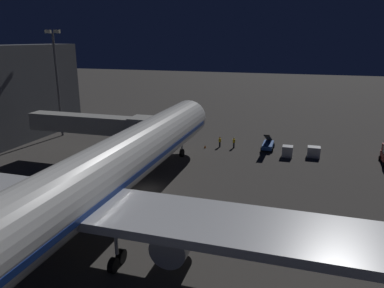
{
  "coord_description": "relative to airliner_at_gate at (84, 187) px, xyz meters",
  "views": [
    {
      "loc": [
        -17.29,
        37.3,
        17.48
      ],
      "look_at": [
        -3.0,
        -9.22,
        3.5
      ],
      "focal_mm": 34.43,
      "sensor_mm": 36.0,
      "label": 1
    }
  ],
  "objects": [
    {
      "name": "ground_plane",
      "position": [
        -0.0,
        -12.29,
        -5.31
      ],
      "size": [
        320.0,
        320.0,
        0.0
      ],
      "primitive_type": "plane",
      "color": "#383533"
    },
    {
      "name": "airliner_at_gate",
      "position": [
        0.0,
        0.0,
        0.0
      ],
      "size": [
        51.83,
        64.59,
        18.62
      ],
      "color": "silver",
      "rests_on": "ground_plane"
    },
    {
      "name": "jet_bridge",
      "position": [
        10.77,
        -20.86,
        0.1
      ],
      "size": [
        19.77,
        3.4,
        6.95
      ],
      "color": "#9E9E99",
      "rests_on": "ground_plane"
    },
    {
      "name": "apron_floodlight_mast",
      "position": [
        25.5,
        -31.67,
        5.62
      ],
      "size": [
        2.9,
        0.5,
        18.94
      ],
      "color": "#59595E",
      "rests_on": "ground_plane"
    },
    {
      "name": "belt_loader",
      "position": [
        -12.21,
        -33.8,
        -4.47
      ],
      "size": [
        1.96,
        6.91,
        3.3
      ],
      "color": "#234C9E",
      "rests_on": "ground_plane"
    },
    {
      "name": "baggage_container_near_belt",
      "position": [
        -19.33,
        -31.8,
        -4.51
      ],
      "size": [
        1.88,
        1.54,
        1.61
      ],
      "primitive_type": "cube",
      "color": "#B7BABF",
      "rests_on": "ground_plane"
    },
    {
      "name": "baggage_container_mid_row",
      "position": [
        -15.48,
        -30.74,
        -4.47
      ],
      "size": [
        1.56,
        1.52,
        1.69
      ],
      "primitive_type": "cube",
      "color": "#B7BABF",
      "rests_on": "ground_plane"
    },
    {
      "name": "ground_crew_near_nose_gear",
      "position": [
        -4.39,
        -32.8,
        -4.34
      ],
      "size": [
        0.4,
        0.4,
        1.77
      ],
      "color": "black",
      "rests_on": "ground_plane"
    },
    {
      "name": "ground_crew_marshaller_fwd",
      "position": [
        -6.74,
        -32.97,
        -4.34
      ],
      "size": [
        0.4,
        0.4,
        1.77
      ],
      "color": "black",
      "rests_on": "ground_plane"
    },
    {
      "name": "traffic_cone_nose_port",
      "position": [
        -2.2,
        -31.51,
        -5.04
      ],
      "size": [
        0.36,
        0.36,
        0.55
      ],
      "primitive_type": "cone",
      "color": "orange",
      "rests_on": "ground_plane"
    },
    {
      "name": "traffic_cone_nose_starboard",
      "position": [
        2.2,
        -31.51,
        -5.04
      ],
      "size": [
        0.36,
        0.36,
        0.55
      ],
      "primitive_type": "cone",
      "color": "orange",
      "rests_on": "ground_plane"
    }
  ]
}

